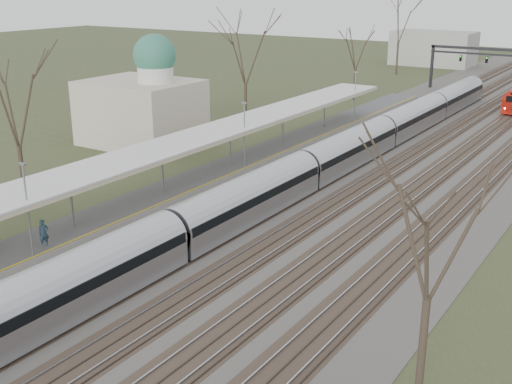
# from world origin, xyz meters

# --- Properties ---
(track_bed) EXTENTS (24.00, 160.00, 0.22)m
(track_bed) POSITION_xyz_m (0.26, 55.00, 0.06)
(track_bed) COLOR #474442
(track_bed) RESTS_ON ground
(platform) EXTENTS (3.50, 69.00, 1.00)m
(platform) POSITION_xyz_m (-9.05, 37.50, 0.50)
(platform) COLOR #9E9B93
(platform) RESTS_ON ground
(canopy) EXTENTS (4.10, 50.00, 3.11)m
(canopy) POSITION_xyz_m (-9.05, 32.99, 3.93)
(canopy) COLOR slate
(canopy) RESTS_ON platform
(dome_building) EXTENTS (10.00, 8.00, 10.30)m
(dome_building) POSITION_xyz_m (-21.71, 38.00, 3.72)
(dome_building) COLOR beige
(dome_building) RESTS_ON ground
(signal_gantry) EXTENTS (21.00, 0.59, 6.08)m
(signal_gantry) POSITION_xyz_m (0.29, 84.99, 4.91)
(signal_gantry) COLOR black
(signal_gantry) RESTS_ON ground
(tree_west_near) EXTENTS (5.00, 5.00, 10.30)m
(tree_west_near) POSITION_xyz_m (-16.00, 20.00, 7.29)
(tree_west_near) COLOR #2D231C
(tree_west_near) RESTS_ON ground
(tree_west_far) EXTENTS (5.50, 5.50, 11.33)m
(tree_west_far) POSITION_xyz_m (-17.00, 48.00, 8.02)
(tree_west_far) COLOR #2D231C
(tree_west_far) RESTS_ON ground
(tree_east_near) EXTENTS (4.50, 4.50, 9.27)m
(tree_east_near) POSITION_xyz_m (13.00, 15.00, 6.55)
(tree_east_near) COLOR #2D231C
(tree_east_near) RESTS_ON ground
(train_near) EXTENTS (2.62, 75.21, 3.05)m
(train_near) POSITION_xyz_m (-2.50, 41.30, 1.48)
(train_near) COLOR #A1A3AB
(train_near) RESTS_ON ground
(passenger) EXTENTS (0.57, 0.67, 1.55)m
(passenger) POSITION_xyz_m (-8.12, 15.12, 1.78)
(passenger) COLOR #273D4D
(passenger) RESTS_ON platform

